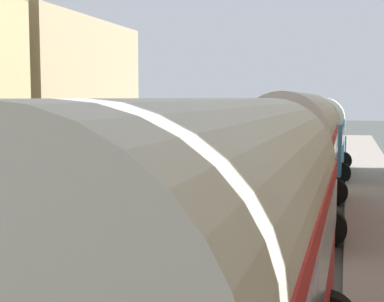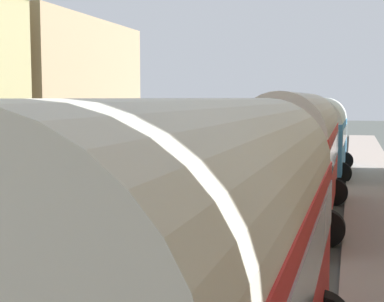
{
  "view_description": "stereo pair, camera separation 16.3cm",
  "coord_description": "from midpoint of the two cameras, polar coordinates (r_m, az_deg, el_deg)",
  "views": [
    {
      "loc": [
        5.99,
        1.95,
        4.03
      ],
      "look_at": [
        0.0,
        23.27,
        1.89
      ],
      "focal_mm": 51.58,
      "sensor_mm": 36.0,
      "label": 1
    },
    {
      "loc": [
        6.15,
        2.0,
        4.03
      ],
      "look_at": [
        0.0,
        23.27,
        1.89
      ],
      "focal_mm": 51.58,
      "sensor_mm": 36.0,
      "label": 2
    }
  ],
  "objects": [
    {
      "name": "ground_plane",
      "position": [
        26.06,
        2.46,
        -3.38
      ],
      "size": [
        154.0,
        154.0,
        0.0
      ],
      "primitive_type": "plane",
      "color": "#4A4F4B"
    },
    {
      "name": "sidewalk_left",
      "position": [
        28.63,
        -11.8,
        -2.55
      ],
      "size": [
        2.5,
        70.0,
        0.14
      ],
      "primitive_type": "cube",
      "color": "#ABA2A1",
      "rests_on": "ground"
    },
    {
      "name": "car_0",
      "position": [
        28.27,
        0.92,
        -1.08
      ],
      "size": [
        2.2,
        3.73,
        1.57
      ],
      "color": "#3E8FBF",
      "rests_on": "ground"
    },
    {
      "name": "parked_bus_2",
      "position": [
        29.52,
        13.33,
        1.85
      ],
      "size": [
        3.39,
        8.63,
        4.03
      ],
      "color": "teal",
      "rests_on": "ground"
    },
    {
      "name": "sidewalk_right",
      "position": [
        25.36,
        18.62,
        -3.76
      ],
      "size": [
        2.5,
        70.0,
        0.14
      ],
      "primitive_type": "cube",
      "color": "#A09287",
      "rests_on": "ground"
    },
    {
      "name": "car_5",
      "position": [
        29.28,
        8.19,
        -0.92
      ],
      "size": [
        2.28,
        3.93,
        1.55
      ],
      "color": "silver",
      "rests_on": "ground"
    },
    {
      "name": "streetlamp_near",
      "position": [
        1.76,
        19.71,
        -14.28
      ],
      "size": [
        1.96,
        0.28,
        5.61
      ],
      "color": "gray",
      "rests_on": "ground"
    },
    {
      "name": "pedestrian_1",
      "position": [
        27.97,
        -12.67,
        -0.76
      ],
      "size": [
        0.36,
        0.36,
        1.81
      ],
      "color": "gray",
      "rests_on": "ground"
    },
    {
      "name": "car_1",
      "position": [
        39.32,
        4.43,
        0.74
      ],
      "size": [
        2.54,
        4.05,
        1.5
      ],
      "color": "gray",
      "rests_on": "ground"
    },
    {
      "name": "parked_bus_1",
      "position": [
        18.34,
        11.03,
        0.12
      ],
      "size": [
        3.29,
        9.72,
        4.2
      ],
      "color": "red",
      "rests_on": "ground"
    },
    {
      "name": "cargo_truck_1",
      "position": [
        19.01,
        -6.87,
        -2.77
      ],
      "size": [
        3.1,
        7.15,
        2.49
      ],
      "color": "#374D2E",
      "rests_on": "ground"
    },
    {
      "name": "parked_bus_0",
      "position": [
        6.44,
        2.49,
        -10.67
      ],
      "size": [
        3.28,
        8.43,
        4.03
      ],
      "color": "red",
      "rests_on": "ground"
    },
    {
      "name": "building_left_3",
      "position": [
        34.93,
        -12.38,
        5.97
      ],
      "size": [
        4.12,
        13.14,
        8.76
      ],
      "color": "tan",
      "rests_on": "ground"
    },
    {
      "name": "car_4",
      "position": [
        13.64,
        -2.31,
        -8.41
      ],
      "size": [
        2.52,
        4.36,
        1.48
      ],
      "color": "beige",
      "rests_on": "ground"
    },
    {
      "name": "car_6",
      "position": [
        36.0,
        9.73,
        0.29
      ],
      "size": [
        2.39,
        4.3,
        1.58
      ],
      "color": "beige",
      "rests_on": "ground"
    },
    {
      "name": "car_2",
      "position": [
        46.53,
        6.6,
        1.47
      ],
      "size": [
        2.31,
        3.98,
        1.53
      ],
      "color": "#B72D32",
      "rests_on": "ground"
    }
  ]
}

